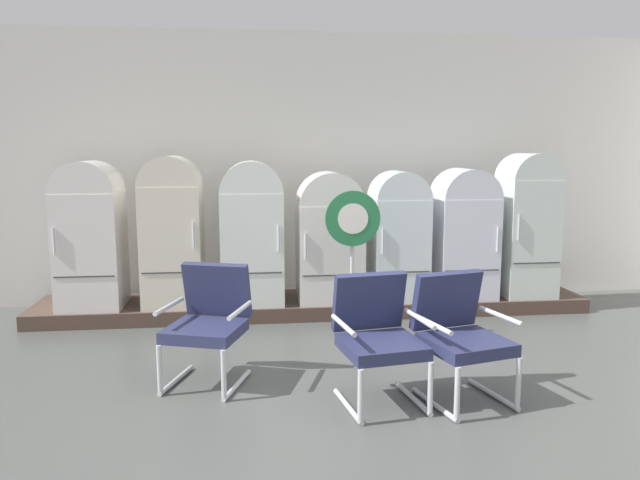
{
  "coord_description": "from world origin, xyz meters",
  "views": [
    {
      "loc": [
        -0.72,
        -3.78,
        1.87
      ],
      "look_at": [
        0.04,
        2.75,
        0.87
      ],
      "focal_mm": 34.29,
      "sensor_mm": 36.0,
      "label": 1
    }
  ],
  "objects_px": {
    "refrigerator_2": "(252,229)",
    "armchair_right": "(459,330)",
    "armchair_center": "(377,332)",
    "refrigerator_4": "(398,232)",
    "refrigerator_6": "(527,220)",
    "refrigerator_0": "(90,230)",
    "armchair_left": "(209,318)",
    "refrigerator_1": "(172,226)",
    "refrigerator_3": "(329,234)",
    "refrigerator_5": "(464,230)",
    "sign_stand": "(352,263)"
  },
  "relations": [
    {
      "from": "refrigerator_3",
      "to": "refrigerator_5",
      "type": "distance_m",
      "value": 1.55
    },
    {
      "from": "refrigerator_3",
      "to": "armchair_right",
      "type": "relative_size",
      "value": 1.54
    },
    {
      "from": "armchair_right",
      "to": "armchair_center",
      "type": "relative_size",
      "value": 1.0
    },
    {
      "from": "armchair_right",
      "to": "sign_stand",
      "type": "height_order",
      "value": "sign_stand"
    },
    {
      "from": "refrigerator_0",
      "to": "armchair_left",
      "type": "distance_m",
      "value": 2.4
    },
    {
      "from": "refrigerator_4",
      "to": "sign_stand",
      "type": "height_order",
      "value": "refrigerator_4"
    },
    {
      "from": "refrigerator_0",
      "to": "armchair_right",
      "type": "height_order",
      "value": "refrigerator_0"
    },
    {
      "from": "refrigerator_1",
      "to": "refrigerator_3",
      "type": "bearing_deg",
      "value": -0.85
    },
    {
      "from": "refrigerator_4",
      "to": "refrigerator_6",
      "type": "distance_m",
      "value": 1.51
    },
    {
      "from": "refrigerator_0",
      "to": "armchair_right",
      "type": "xyz_separation_m",
      "value": [
        3.23,
        -2.47,
        -0.47
      ]
    },
    {
      "from": "refrigerator_0",
      "to": "refrigerator_5",
      "type": "height_order",
      "value": "refrigerator_0"
    },
    {
      "from": "refrigerator_0",
      "to": "refrigerator_5",
      "type": "bearing_deg",
      "value": -0.26
    },
    {
      "from": "refrigerator_2",
      "to": "refrigerator_4",
      "type": "xyz_separation_m",
      "value": [
        1.64,
        0.0,
        -0.06
      ]
    },
    {
      "from": "refrigerator_4",
      "to": "sign_stand",
      "type": "distance_m",
      "value": 1.23
    },
    {
      "from": "armchair_center",
      "to": "refrigerator_3",
      "type": "bearing_deg",
      "value": 90.88
    },
    {
      "from": "armchair_center",
      "to": "refrigerator_5",
      "type": "bearing_deg",
      "value": 58.05
    },
    {
      "from": "refrigerator_5",
      "to": "sign_stand",
      "type": "distance_m",
      "value": 1.79
    },
    {
      "from": "refrigerator_0",
      "to": "refrigerator_3",
      "type": "bearing_deg",
      "value": -0.47
    },
    {
      "from": "refrigerator_0",
      "to": "refrigerator_2",
      "type": "bearing_deg",
      "value": -1.01
    },
    {
      "from": "armchair_left",
      "to": "armchair_right",
      "type": "bearing_deg",
      "value": -16.4
    },
    {
      "from": "armchair_left",
      "to": "sign_stand",
      "type": "relative_size",
      "value": 0.64
    },
    {
      "from": "refrigerator_1",
      "to": "refrigerator_3",
      "type": "xyz_separation_m",
      "value": [
        1.72,
        -0.03,
        -0.11
      ]
    },
    {
      "from": "refrigerator_0",
      "to": "refrigerator_2",
      "type": "xyz_separation_m",
      "value": [
        1.72,
        -0.03,
        -0.0
      ]
    },
    {
      "from": "refrigerator_4",
      "to": "armchair_center",
      "type": "xyz_separation_m",
      "value": [
        -0.75,
        -2.42,
        -0.4
      ]
    },
    {
      "from": "armchair_right",
      "to": "refrigerator_0",
      "type": "bearing_deg",
      "value": 142.65
    },
    {
      "from": "refrigerator_3",
      "to": "armchair_left",
      "type": "xyz_separation_m",
      "value": [
        -1.22,
        -1.89,
        -0.39
      ]
    },
    {
      "from": "refrigerator_5",
      "to": "refrigerator_6",
      "type": "relative_size",
      "value": 0.9
    },
    {
      "from": "armchair_right",
      "to": "armchair_center",
      "type": "bearing_deg",
      "value": 178.07
    },
    {
      "from": "refrigerator_1",
      "to": "refrigerator_2",
      "type": "bearing_deg",
      "value": -2.3
    },
    {
      "from": "refrigerator_2",
      "to": "armchair_right",
      "type": "relative_size",
      "value": 1.67
    },
    {
      "from": "refrigerator_6",
      "to": "armchair_right",
      "type": "relative_size",
      "value": 1.75
    },
    {
      "from": "refrigerator_4",
      "to": "armchair_right",
      "type": "bearing_deg",
      "value": -93.03
    },
    {
      "from": "refrigerator_6",
      "to": "sign_stand",
      "type": "distance_m",
      "value": 2.44
    },
    {
      "from": "refrigerator_6",
      "to": "armchair_left",
      "type": "xyz_separation_m",
      "value": [
        -3.51,
        -1.88,
        -0.51
      ]
    },
    {
      "from": "refrigerator_4",
      "to": "refrigerator_5",
      "type": "height_order",
      "value": "refrigerator_5"
    },
    {
      "from": "refrigerator_5",
      "to": "refrigerator_6",
      "type": "xyz_separation_m",
      "value": [
        0.74,
        -0.02,
        0.1
      ]
    },
    {
      "from": "refrigerator_3",
      "to": "armchair_right",
      "type": "xyz_separation_m",
      "value": [
        0.65,
        -2.45,
        -0.39
      ]
    },
    {
      "from": "sign_stand",
      "to": "refrigerator_6",
      "type": "bearing_deg",
      "value": 24.39
    },
    {
      "from": "refrigerator_4",
      "to": "armchair_left",
      "type": "bearing_deg",
      "value": -136.68
    },
    {
      "from": "refrigerator_2",
      "to": "armchair_right",
      "type": "xyz_separation_m",
      "value": [
        1.51,
        -2.44,
        -0.47
      ]
    },
    {
      "from": "armchair_right",
      "to": "sign_stand",
      "type": "xyz_separation_m",
      "value": [
        -0.57,
        1.43,
        0.25
      ]
    },
    {
      "from": "refrigerator_0",
      "to": "armchair_left",
      "type": "xyz_separation_m",
      "value": [
        1.36,
        -1.92,
        -0.47
      ]
    },
    {
      "from": "armchair_left",
      "to": "armchair_center",
      "type": "distance_m",
      "value": 1.36
    },
    {
      "from": "refrigerator_2",
      "to": "refrigerator_3",
      "type": "xyz_separation_m",
      "value": [
        0.86,
        0.01,
        -0.07
      ]
    },
    {
      "from": "armchair_center",
      "to": "refrigerator_6",
      "type": "bearing_deg",
      "value": 46.91
    },
    {
      "from": "refrigerator_4",
      "to": "refrigerator_5",
      "type": "bearing_deg",
      "value": 0.88
    },
    {
      "from": "armchair_left",
      "to": "sign_stand",
      "type": "height_order",
      "value": "sign_stand"
    },
    {
      "from": "refrigerator_1",
      "to": "refrigerator_3",
      "type": "distance_m",
      "value": 1.72
    },
    {
      "from": "refrigerator_1",
      "to": "refrigerator_6",
      "type": "distance_m",
      "value": 4.01
    },
    {
      "from": "refrigerator_4",
      "to": "armchair_right",
      "type": "height_order",
      "value": "refrigerator_4"
    }
  ]
}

